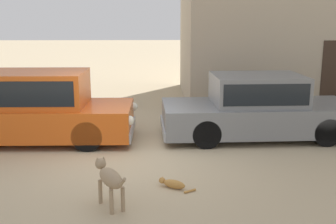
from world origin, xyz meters
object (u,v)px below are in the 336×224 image
(stray_cat, at_px, (173,184))
(stray_dog_spotted, at_px, (110,178))
(parked_sedan_nearest, at_px, (30,106))
(parked_sedan_second, at_px, (258,107))

(stray_cat, bearing_deg, stray_dog_spotted, 63.84)
(parked_sedan_nearest, distance_m, stray_cat, 4.23)
(stray_cat, bearing_deg, parked_sedan_nearest, -12.07)
(parked_sedan_second, height_order, stray_cat, parked_sedan_second)
(stray_dog_spotted, bearing_deg, parked_sedan_second, -69.66)
(stray_cat, bearing_deg, parked_sedan_second, -95.17)
(stray_dog_spotted, relative_size, stray_cat, 1.52)
(parked_sedan_nearest, distance_m, parked_sedan_second, 5.18)
(parked_sedan_nearest, xyz_separation_m, stray_dog_spotted, (2.13, -3.43, -0.37))
(parked_sedan_second, height_order, stray_dog_spotted, parked_sedan_second)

